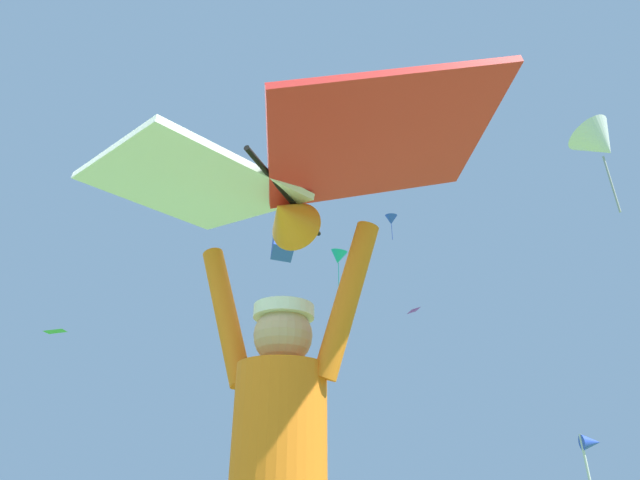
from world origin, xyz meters
TOP-DOWN VIEW (x-y plane):
  - held_stunt_kite at (0.27, 0.01)m, footprint 1.96×1.30m
  - distant_kite_purple_overhead_distant at (5.21, 34.29)m, footprint 1.08×1.14m
  - distant_kite_teal_mid_right at (-0.30, 21.11)m, footprint 1.37×1.36m
  - distant_kite_black_low_left at (-3.10, 22.21)m, footprint 0.69×0.55m
  - distant_kite_blue_high_right at (3.55, 29.03)m, footprint 1.00×1.06m
  - distant_kite_blue_mid_left at (-2.06, 16.24)m, footprint 1.05×1.47m
  - distant_kite_teal_low_right at (-0.15, 29.21)m, footprint 1.31×1.29m
  - distant_kite_green_far_center at (-10.65, 16.19)m, footprint 0.95×0.95m
  - distant_kite_white_high_left at (8.14, 10.91)m, footprint 1.97×1.91m
  - marker_flag at (4.21, 6.86)m, footprint 0.30×0.24m

SIDE VIEW (x-z plane):
  - marker_flag at x=4.21m, z-range 0.65..2.43m
  - held_stunt_kite at x=0.27m, z-range 1.97..2.39m
  - distant_kite_green_far_center at x=-10.65m, z-range 6.36..6.59m
  - distant_kite_blue_mid_left at x=-2.06m, z-range 9.16..10.77m
  - distant_kite_white_high_left at x=8.14m, z-range 8.72..11.96m
  - distant_kite_purple_overhead_distant at x=5.21m, z-range 12.83..13.35m
  - distant_kite_teal_low_right at x=-0.15m, z-range 13.86..16.57m
  - distant_kite_blue_high_right at x=3.55m, z-range 16.89..18.85m
  - distant_kite_black_low_left at x=-3.10m, z-range 19.16..19.95m
  - distant_kite_teal_mid_right at x=-0.30m, z-range 18.44..21.26m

